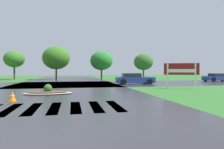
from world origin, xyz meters
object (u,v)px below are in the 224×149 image
Objects in this scene: median_island at (48,92)px; traffic_cone at (12,96)px; estate_billboard at (181,70)px; car_dark_suv at (134,79)px; car_blue_compact at (218,77)px.

median_island reaches higher than traffic_cone.
car_dark_suv is (-2.21, 6.66, -1.01)m from estate_billboard.
traffic_cone is (-10.29, -11.45, -0.34)m from car_dark_suv.
median_island is at bearing 35.48° from estate_billboard.
car_blue_compact is at bearing 26.92° from median_island.
car_dark_suv is 1.04× the size of car_blue_compact.
car_dark_suv is at bearing 43.23° from median_island.
car_blue_compact is (14.01, 3.28, -0.05)m from car_dark_suv.
median_island is 25.65m from car_blue_compact.
estate_billboard is 11.30m from median_island.
car_blue_compact is (11.79, 9.95, -1.06)m from estate_billboard.
estate_billboard is at bearing 8.55° from median_island.
median_island is 3.44m from traffic_cone.
car_blue_compact is 28.42m from traffic_cone.
estate_billboard is at bearing -65.99° from car_dark_suv.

